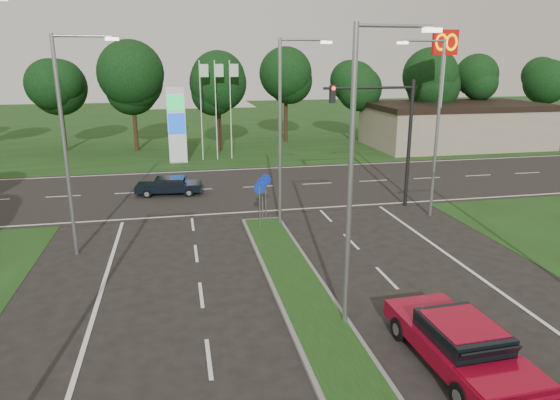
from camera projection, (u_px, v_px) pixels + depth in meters
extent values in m
cube|color=#1B3311|center=(210.00, 127.00, 61.66)|extent=(160.00, 50.00, 0.02)
cube|color=black|center=(243.00, 188.00, 32.45)|extent=(160.00, 12.00, 0.02)
cube|color=slate|center=(341.00, 363.00, 13.58)|extent=(2.00, 26.00, 0.12)
cube|color=gray|center=(455.00, 125.00, 47.51)|extent=(16.00, 9.00, 4.00)
cylinder|color=gray|center=(350.00, 186.00, 14.42)|extent=(0.16, 0.16, 9.00)
cylinder|color=gray|center=(395.00, 26.00, 13.44)|extent=(2.20, 0.10, 0.10)
cube|color=#FFF2CC|center=(432.00, 30.00, 13.68)|extent=(0.50, 0.22, 0.12)
cylinder|color=gray|center=(280.00, 136.00, 23.84)|extent=(0.16, 0.16, 9.00)
cylinder|color=gray|center=(303.00, 40.00, 22.86)|extent=(2.20, 0.10, 0.10)
cube|color=#FFF2CC|center=(326.00, 42.00, 23.11)|extent=(0.50, 0.22, 0.12)
cylinder|color=gray|center=(65.00, 150.00, 20.14)|extent=(0.16, 0.16, 9.00)
cylinder|color=gray|center=(82.00, 36.00, 19.16)|extent=(2.20, 0.10, 0.10)
cube|color=#FFF2CC|center=(112.00, 39.00, 19.40)|extent=(0.50, 0.22, 0.12)
cylinder|color=gray|center=(437.00, 131.00, 25.44)|extent=(0.16, 0.16, 9.00)
cylinder|color=gray|center=(424.00, 41.00, 24.04)|extent=(2.20, 0.10, 0.10)
cube|color=#FFF2CC|center=(403.00, 43.00, 23.85)|extent=(0.50, 0.22, 0.12)
cylinder|color=black|center=(409.00, 145.00, 27.50)|extent=(0.20, 0.20, 7.00)
cylinder|color=black|center=(369.00, 88.00, 26.17)|extent=(5.00, 0.14, 0.14)
cube|color=black|center=(332.00, 94.00, 25.86)|extent=(0.28, 0.28, 0.90)
sphere|color=#FF190C|center=(334.00, 88.00, 25.61)|extent=(0.20, 0.20, 0.20)
cylinder|color=gray|center=(260.00, 208.00, 24.08)|extent=(0.06, 0.06, 2.20)
cylinder|color=#0C26A5|center=(260.00, 188.00, 23.81)|extent=(0.56, 0.04, 0.56)
cylinder|color=gray|center=(262.00, 202.00, 25.08)|extent=(0.06, 0.06, 2.20)
cylinder|color=#0C26A5|center=(262.00, 183.00, 24.81)|extent=(0.56, 0.04, 0.56)
cylinder|color=gray|center=(266.00, 198.00, 25.80)|extent=(0.06, 0.06, 2.20)
cylinder|color=#0C26A5|center=(266.00, 180.00, 25.53)|extent=(0.56, 0.04, 0.56)
cube|color=silver|center=(177.00, 126.00, 39.33)|extent=(1.40, 0.30, 6.00)
cube|color=#0CA53F|center=(176.00, 103.00, 38.68)|extent=(1.30, 0.08, 1.20)
cube|color=#0C3FBF|center=(177.00, 124.00, 39.11)|extent=(1.30, 0.08, 1.60)
cylinder|color=silver|center=(201.00, 111.00, 40.40)|extent=(0.08, 0.08, 8.00)
cube|color=#B2D8B2|center=(204.00, 71.00, 39.60)|extent=(0.70, 0.02, 1.00)
cylinder|color=silver|center=(216.00, 111.00, 40.63)|extent=(0.08, 0.08, 8.00)
cube|color=#B2D8B2|center=(219.00, 70.00, 39.83)|extent=(0.70, 0.02, 1.00)
cylinder|color=silver|center=(231.00, 111.00, 40.86)|extent=(0.08, 0.08, 8.00)
cube|color=#B2D8B2|center=(234.00, 70.00, 40.07)|extent=(0.70, 0.02, 1.00)
cylinder|color=silver|center=(441.00, 97.00, 42.15)|extent=(0.30, 0.30, 10.00)
cube|color=#BF0C07|center=(445.00, 42.00, 40.96)|extent=(2.20, 0.35, 2.00)
torus|color=#FFC600|center=(442.00, 42.00, 40.66)|extent=(1.06, 0.16, 1.06)
torus|color=#FFC600|center=(452.00, 42.00, 40.84)|extent=(1.06, 0.16, 1.06)
cylinder|color=black|center=(220.00, 124.00, 46.93)|extent=(0.36, 0.36, 4.40)
sphere|color=black|center=(218.00, 77.00, 45.76)|extent=(6.00, 6.00, 6.00)
sphere|color=black|center=(222.00, 66.00, 45.36)|extent=(4.80, 4.80, 4.80)
cube|color=maroon|center=(459.00, 345.00, 13.39)|extent=(2.20, 5.01, 0.51)
cube|color=black|center=(463.00, 331.00, 13.17)|extent=(1.80, 2.24, 0.47)
cube|color=maroon|center=(463.00, 323.00, 13.10)|extent=(1.68, 1.84, 0.04)
cylinder|color=black|center=(399.00, 329.00, 14.73)|extent=(0.25, 0.70, 0.70)
cylinder|color=black|center=(455.00, 321.00, 15.16)|extent=(0.25, 0.70, 0.70)
cylinder|color=black|center=(461.00, 397.00, 11.77)|extent=(0.25, 0.70, 0.70)
cylinder|color=black|center=(528.00, 385.00, 12.20)|extent=(0.25, 0.70, 0.70)
cube|color=black|center=(169.00, 187.00, 30.63)|extent=(4.04, 1.98, 0.40)
cube|color=black|center=(170.00, 181.00, 30.53)|extent=(1.84, 1.52, 0.37)
cube|color=black|center=(170.00, 178.00, 30.48)|extent=(1.52, 1.41, 0.04)
cylinder|color=black|center=(147.00, 194.00, 29.87)|extent=(0.56, 0.23, 0.55)
cylinder|color=black|center=(150.00, 188.00, 31.25)|extent=(0.56, 0.23, 0.55)
cylinder|color=black|center=(189.00, 193.00, 30.12)|extent=(0.56, 0.23, 0.55)
cylinder|color=black|center=(191.00, 187.00, 31.50)|extent=(0.56, 0.23, 0.55)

